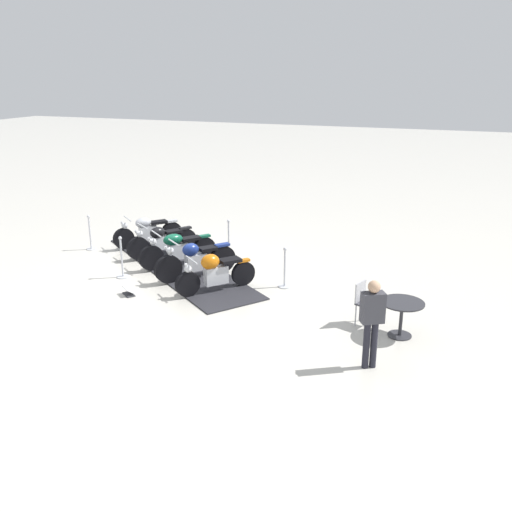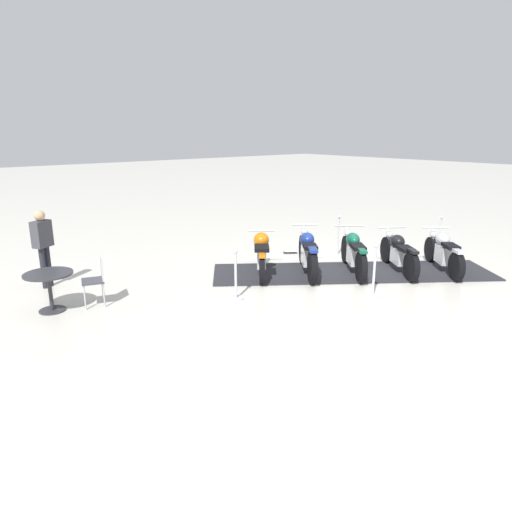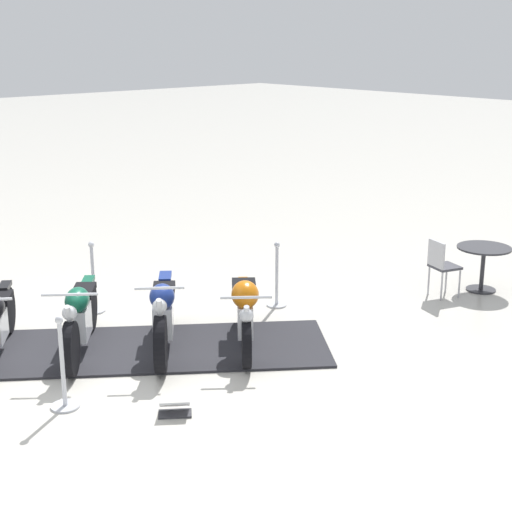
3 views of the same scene
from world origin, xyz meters
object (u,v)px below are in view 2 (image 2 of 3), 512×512
motorcycle_chrome (443,252)px  motorcycle_black (398,252)px  stanchion_right_front (439,240)px  stanchion_right_mid (338,243)px  info_placard (290,251)px  cafe_table (49,282)px  motorcycle_copper (261,252)px  cafe_chair_near_table (96,278)px  stanchion_left_mid (374,279)px  motorcycle_navy (308,253)px  stanchion_left_rear (236,282)px  bystander_person (43,242)px  motorcycle_forest (353,252)px

motorcycle_chrome → motorcycle_black: size_ratio=0.95×
stanchion_right_front → stanchion_right_mid: stanchion_right_mid is taller
info_placard → cafe_table: 6.29m
motorcycle_copper → cafe_chair_near_table: size_ratio=1.79×
stanchion_right_mid → cafe_table: size_ratio=1.26×
cafe_chair_near_table → stanchion_right_mid: bearing=-166.8°
motorcycle_copper → stanchion_left_mid: 2.68m
motorcycle_black → cafe_table: 7.53m
motorcycle_navy → stanchion_left_rear: motorcycle_navy is taller
motorcycle_chrome → stanchion_left_rear: size_ratio=1.68×
motorcycle_chrome → motorcycle_black: motorcycle_black is taller
stanchion_left_mid → cafe_chair_near_table: bearing=-125.2°
motorcycle_chrome → info_placard: size_ratio=4.14×
motorcycle_navy → cafe_table: 5.49m
motorcycle_navy → stanchion_right_mid: size_ratio=1.67×
motorcycle_black → motorcycle_copper: (-1.95, -2.57, 0.04)m
motorcycle_black → motorcycle_copper: bearing=88.0°
motorcycle_black → stanchion_left_mid: (0.62, -1.82, -0.12)m
bystander_person → info_placard: bearing=46.4°
stanchion_right_front → cafe_table: stanchion_right_front is taller
stanchion_left_rear → motorcycle_copper: bearing=122.0°
motorcycle_navy → bystander_person: 5.75m
motorcycle_black → motorcycle_forest: bearing=88.3°
motorcycle_navy → stanchion_left_rear: size_ratio=1.79×
stanchion_left_rear → stanchion_right_front: bearing=82.5°
motorcycle_black → cafe_table: bearing=103.8°
motorcycle_chrome → motorcycle_black: (-0.65, -0.86, 0.00)m
motorcycle_navy → cafe_table: motorcycle_navy is taller
motorcycle_black → bystander_person: (-4.22, -6.65, 0.52)m
motorcycle_navy → cafe_table: size_ratio=2.11×
motorcycle_forest → info_placard: 2.25m
motorcycle_navy → bystander_person: size_ratio=1.10×
stanchion_right_mid → motorcycle_navy: bearing=-71.9°
stanchion_left_rear → bystander_person: 4.17m
motorcycle_navy → info_placard: motorcycle_navy is taller
motorcycle_forest → bystander_person: bearing=97.4°
stanchion_right_front → cafe_table: (-2.55, -9.28, 0.18)m
cafe_chair_near_table → motorcycle_chrome: bearing=174.9°
stanchion_right_front → stanchion_right_mid: (-1.66, -2.21, -0.02)m
info_placard → stanchion_left_mid: bearing=-70.2°
motorcycle_copper → stanchion_right_mid: stanchion_right_mid is taller
motorcycle_copper → motorcycle_black: bearing=-87.4°
stanchion_right_front → stanchion_left_rear: size_ratio=1.03×
stanchion_left_rear → stanchion_right_mid: 4.17m
stanchion_right_mid → info_placard: (-0.98, -0.80, -0.30)m
motorcycle_navy → bystander_person: (-2.93, -4.93, 0.49)m
stanchion_left_rear → bystander_person: bearing=-140.4°
motorcycle_chrome → cafe_chair_near_table: size_ratio=1.84×
motorcycle_copper → motorcycle_forest: bearing=-87.5°
info_placard → motorcycle_navy: bearing=-85.2°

